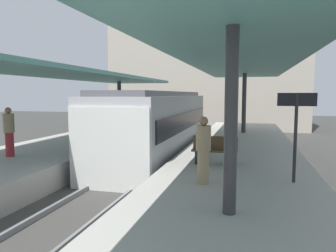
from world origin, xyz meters
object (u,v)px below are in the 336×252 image
object	(u,v)px
platform_sign	(296,117)
passenger_near_bench	(9,131)
platform_bench	(215,149)
passenger_mid_platform	(203,149)
commuter_train	(158,126)

from	to	relation	value
platform_sign	passenger_near_bench	distance (m)	9.29
passenger_near_bench	platform_sign	bearing A→B (deg)	-6.00
platform_bench	passenger_mid_platform	distance (m)	2.31
platform_sign	passenger_mid_platform	xyz separation A→B (m)	(-2.16, -0.68, -0.77)
platform_bench	passenger_mid_platform	world-z (taller)	passenger_mid_platform
passenger_near_bench	passenger_mid_platform	xyz separation A→B (m)	(7.05, -1.65, -0.05)
platform_bench	passenger_near_bench	distance (m)	7.13
platform_sign	passenger_near_bench	size ratio (longest dim) A/B	1.28
platform_bench	platform_sign	distance (m)	2.90
platform_sign	passenger_mid_platform	world-z (taller)	platform_sign
commuter_train	platform_sign	bearing A→B (deg)	-47.65
passenger_mid_platform	passenger_near_bench	bearing A→B (deg)	166.83
passenger_near_bench	passenger_mid_platform	distance (m)	7.24
platform_sign	passenger_mid_platform	bearing A→B (deg)	-162.51
commuter_train	platform_bench	distance (m)	5.16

